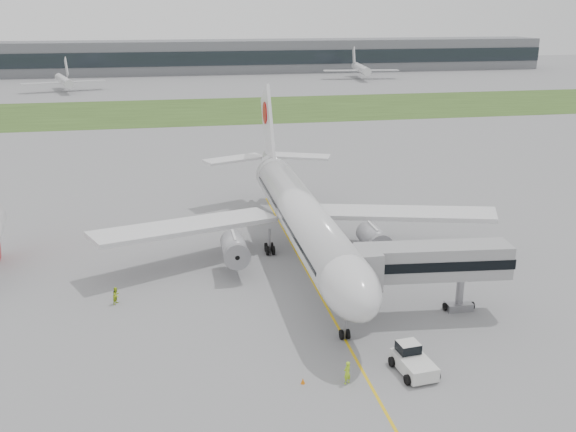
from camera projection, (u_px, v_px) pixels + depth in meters
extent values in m
plane|color=gray|center=(308.00, 274.00, 71.47)|extent=(600.00, 600.00, 0.00)
cube|color=#2F471A|center=(217.00, 110.00, 183.46)|extent=(600.00, 50.00, 0.02)
cube|color=slate|center=(195.00, 57.00, 283.93)|extent=(320.00, 22.00, 14.00)
cube|color=#1E252A|center=(197.00, 59.00, 273.67)|extent=(320.00, 0.60, 6.00)
cylinder|color=silver|center=(301.00, 215.00, 73.46)|extent=(5.00, 38.00, 5.00)
ellipsoid|color=silver|center=(348.00, 284.00, 55.26)|extent=(5.00, 11.00, 5.00)
cube|color=black|center=(351.00, 279.00, 54.05)|extent=(3.20, 1.54, 1.14)
cone|color=silver|center=(270.00, 164.00, 93.74)|extent=(5.00, 10.53, 6.16)
cube|color=silver|center=(186.00, 226.00, 73.38)|extent=(22.13, 13.52, 1.70)
cube|color=silver|center=(402.00, 213.00, 78.03)|extent=(22.13, 13.52, 1.70)
cylinder|color=#A9A9AE|center=(235.00, 249.00, 70.51)|extent=(2.70, 5.20, 2.70)
cylinder|color=#A9A9AE|center=(374.00, 239.00, 73.37)|extent=(2.70, 5.20, 2.70)
cube|color=silver|center=(268.00, 128.00, 93.55)|extent=(0.45, 10.90, 12.76)
cylinder|color=#A2090B|center=(267.00, 113.00, 93.86)|extent=(0.60, 3.20, 3.20)
cube|color=silver|center=(234.00, 159.00, 95.06)|extent=(9.54, 6.34, 0.35)
cube|color=silver|center=(300.00, 156.00, 96.85)|extent=(9.54, 6.34, 0.35)
cylinder|color=gray|center=(345.00, 323.00, 56.99)|extent=(0.24, 0.24, 3.10)
cylinder|color=black|center=(270.00, 249.00, 77.26)|extent=(1.40, 1.10, 1.10)
cylinder|color=black|center=(321.00, 245.00, 78.41)|extent=(1.40, 1.10, 1.10)
cube|color=silver|center=(414.00, 365.00, 51.93)|extent=(2.78, 4.44, 1.12)
cube|color=silver|center=(408.00, 348.00, 52.66)|extent=(1.84, 1.67, 0.94)
cube|color=black|center=(408.00, 347.00, 52.64)|extent=(1.89, 1.72, 0.80)
cylinder|color=black|center=(392.00, 362.00, 52.96)|extent=(0.42, 0.87, 0.84)
cylinder|color=black|center=(419.00, 357.00, 53.66)|extent=(0.42, 0.87, 0.84)
cylinder|color=black|center=(408.00, 380.00, 50.40)|extent=(0.42, 0.87, 0.84)
cylinder|color=black|center=(436.00, 375.00, 51.10)|extent=(0.42, 0.87, 0.84)
cube|color=gray|center=(433.00, 261.00, 60.55)|extent=(14.96, 4.53, 3.16)
cube|color=black|center=(433.00, 261.00, 60.55)|extent=(15.18, 4.66, 0.95)
cube|color=gray|center=(364.00, 268.00, 58.94)|extent=(2.73, 3.58, 3.58)
cylinder|color=gray|center=(460.00, 291.00, 62.41)|extent=(0.74, 0.74, 4.00)
cube|color=gray|center=(459.00, 306.00, 62.92)|extent=(2.65, 1.70, 0.74)
cylinder|color=black|center=(445.00, 307.00, 62.80)|extent=(0.38, 0.76, 0.74)
cylinder|color=black|center=(472.00, 305.00, 63.05)|extent=(0.38, 0.76, 0.74)
cone|color=orange|center=(303.00, 381.00, 50.57)|extent=(0.35, 0.35, 0.49)
cone|color=orange|center=(409.00, 370.00, 52.11)|extent=(0.38, 0.38, 0.53)
imported|color=#A4D723|center=(347.00, 373.00, 50.39)|extent=(0.85, 0.77, 1.94)
imported|color=#A4C320|center=(116.00, 295.00, 64.01)|extent=(1.02, 1.09, 1.78)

